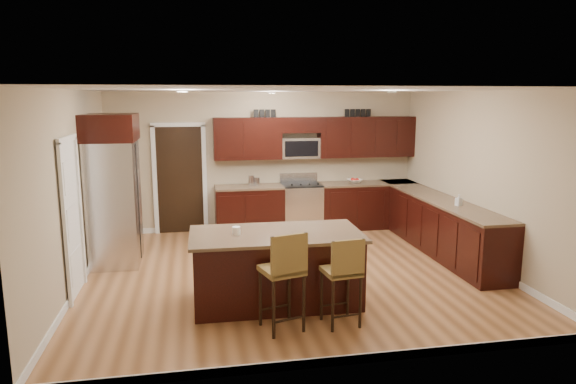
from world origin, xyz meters
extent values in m
plane|color=#9B673D|center=(0.00, 0.00, 0.00)|extent=(6.00, 6.00, 0.00)
plane|color=silver|center=(0.00, 0.00, 2.70)|extent=(6.00, 6.00, 0.00)
plane|color=tan|center=(0.00, 2.75, 1.35)|extent=(6.00, 0.00, 6.00)
plane|color=tan|center=(-3.00, 0.00, 1.35)|extent=(0.00, 5.50, 5.50)
plane|color=tan|center=(3.00, 0.00, 1.35)|extent=(0.00, 5.50, 5.50)
cube|color=black|center=(-0.35, 2.45, 0.44)|extent=(1.30, 0.60, 0.88)
cube|color=black|center=(2.03, 2.45, 0.44)|extent=(1.94, 0.60, 0.88)
cube|color=black|center=(2.70, 0.48, 0.44)|extent=(0.60, 3.35, 0.88)
cube|color=brown|center=(-0.35, 2.45, 0.90)|extent=(1.30, 0.63, 0.04)
cube|color=brown|center=(2.03, 2.45, 0.90)|extent=(1.94, 0.63, 0.04)
cube|color=brown|center=(2.70, 0.48, 0.90)|extent=(0.63, 3.35, 0.04)
cube|color=black|center=(-0.35, 2.58, 1.82)|extent=(1.30, 0.33, 0.80)
cube|color=black|center=(2.03, 2.58, 1.82)|extent=(1.94, 0.33, 0.80)
cube|color=black|center=(0.68, 2.58, 2.07)|extent=(0.76, 0.33, 0.30)
cube|color=silver|center=(0.68, 2.45, 0.45)|extent=(0.76, 0.64, 0.90)
cube|color=black|center=(0.68, 2.45, 0.91)|extent=(0.76, 0.60, 0.03)
cube|color=black|center=(0.68, 2.15, 0.45)|extent=(0.65, 0.01, 0.45)
cube|color=silver|center=(0.68, 2.72, 1.02)|extent=(0.76, 0.05, 0.18)
cube|color=silver|center=(0.68, 2.60, 1.62)|extent=(0.76, 0.31, 0.40)
cube|color=black|center=(-1.65, 2.73, 1.03)|extent=(0.85, 0.03, 2.06)
cube|color=white|center=(-2.98, -0.30, 1.02)|extent=(0.03, 0.80, 2.04)
cube|color=black|center=(-0.39, -1.05, 0.44)|extent=(2.08, 1.07, 0.88)
cube|color=brown|center=(-0.39, -1.05, 0.90)|extent=(2.18, 1.17, 0.04)
cube|color=black|center=(-0.39, -1.05, 0.04)|extent=(2.00, 0.99, 0.09)
cube|color=olive|center=(-0.45, -1.83, 0.70)|extent=(0.53, 0.53, 0.06)
cube|color=olive|center=(-0.40, -2.02, 0.92)|extent=(0.43, 0.16, 0.46)
cylinder|color=black|center=(-0.64, -2.01, 0.33)|extent=(0.04, 0.04, 0.67)
cylinder|color=black|center=(-0.27, -2.01, 0.33)|extent=(0.04, 0.04, 0.67)
cylinder|color=black|center=(-0.64, -1.64, 0.33)|extent=(0.04, 0.04, 0.67)
cylinder|color=black|center=(-0.27, -1.64, 0.33)|extent=(0.04, 0.04, 0.67)
cube|color=olive|center=(0.24, -1.83, 0.64)|extent=(0.44, 0.44, 0.06)
cube|color=olive|center=(0.26, -2.01, 0.85)|extent=(0.40, 0.09, 0.42)
cylinder|color=black|center=(0.07, -2.00, 0.31)|extent=(0.03, 0.03, 0.61)
cylinder|color=black|center=(0.41, -2.00, 0.31)|extent=(0.03, 0.03, 0.61)
cylinder|color=black|center=(0.07, -1.66, 0.31)|extent=(0.03, 0.03, 0.61)
cylinder|color=black|center=(0.41, -1.66, 0.31)|extent=(0.03, 0.03, 0.61)
cube|color=silver|center=(-2.62, 1.00, 0.97)|extent=(0.72, 0.97, 1.94)
cube|color=black|center=(-2.26, 1.00, 0.97)|extent=(0.01, 0.02, 1.84)
cylinder|color=silver|center=(-2.23, 0.92, 1.07)|extent=(0.02, 0.02, 0.86)
cylinder|color=silver|center=(-2.23, 1.08, 1.07)|extent=(0.02, 0.02, 0.86)
cube|color=black|center=(-2.62, 1.00, 2.15)|extent=(0.78, 1.03, 0.41)
cube|color=brown|center=(0.56, 1.80, 0.01)|extent=(0.85, 0.60, 0.01)
imported|color=silver|center=(1.76, 2.45, 0.96)|extent=(0.30, 0.30, 0.07)
imported|color=#B2B2B2|center=(2.70, 0.05, 1.01)|extent=(0.10, 0.10, 0.18)
cylinder|color=silver|center=(-0.30, 2.45, 1.02)|extent=(0.12, 0.12, 0.20)
cylinder|color=silver|center=(-0.20, 2.45, 1.00)|extent=(0.11, 0.11, 0.16)
cylinder|color=white|center=(-0.89, -1.05, 0.97)|extent=(0.10, 0.10, 0.10)
camera|label=1|loc=(-1.38, -7.22, 2.60)|focal=32.00mm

